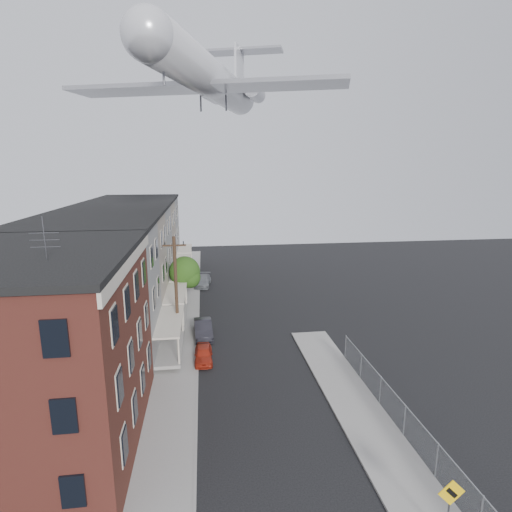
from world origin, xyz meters
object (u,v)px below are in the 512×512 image
Objects in this scene: car_near at (203,354)px; car_far at (203,281)px; utility_pole at (176,291)px; car_mid at (203,329)px; street_tree at (186,273)px; warning_sign at (450,501)px; airplane at (212,79)px.

car_far is (0.00, 19.56, 0.08)m from car_near.
utility_pole is 17.25m from car_far.
car_far is (0.00, 15.06, -0.06)m from car_mid.
car_near is 0.78× the size of car_mid.
car_near is (1.67, -12.84, -2.89)m from street_tree.
street_tree is 13.27m from car_near.
car_near is 4.50m from car_mid.
street_tree reaches higher than warning_sign.
warning_sign is 22.60m from car_mid.
warning_sign is 22.25m from utility_pole.
street_tree reaches higher than car_near.
utility_pole is 2.74× the size of car_near.
car_near is at bearing -93.10° from car_mid.
airplane reaches higher than warning_sign.
utility_pole reaches higher than car_mid.
warning_sign is 0.64× the size of car_far.
car_near is at bearing 119.73° from warning_sign.
car_far is (1.67, 6.72, -2.82)m from street_tree.
street_tree reaches higher than car_mid.
car_near is 0.12× the size of airplane.
street_tree is at bearing 97.36° from car_near.
utility_pole is 4.73m from car_mid.
warning_sign is 0.54× the size of street_tree.
warning_sign is at bearing -69.04° from car_mid.
warning_sign reaches higher than car_near.
car_near is at bearing -97.80° from airplane.
warning_sign is 0.67× the size of car_mid.
car_far is at bearing 97.89° from airplane.
warning_sign is 36.86m from car_far.
car_mid reaches higher than car_near.
utility_pole is at bearing 120.48° from warning_sign.
utility_pole is at bearing -144.75° from car_mid.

